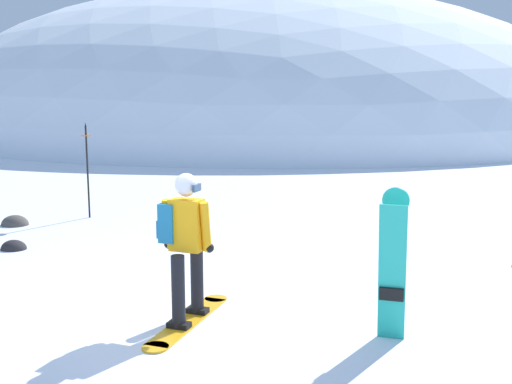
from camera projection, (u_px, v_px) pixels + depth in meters
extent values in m
plane|color=white|center=(173.00, 322.00, 7.17)|extent=(300.00, 300.00, 0.00)
ellipsoid|color=white|center=(257.00, 130.00, 36.37)|extent=(36.99, 33.29, 15.74)
cube|color=orange|center=(189.00, 321.00, 7.17)|extent=(0.36, 1.57, 0.02)
cylinder|color=orange|center=(216.00, 299.00, 7.90)|extent=(0.28, 0.28, 0.02)
cylinder|color=orange|center=(155.00, 348.00, 6.45)|extent=(0.28, 0.28, 0.02)
cube|color=black|center=(197.00, 310.00, 7.39)|extent=(0.26, 0.15, 0.06)
cube|color=black|center=(179.00, 325.00, 6.94)|extent=(0.26, 0.15, 0.06)
cylinder|color=black|center=(197.00, 279.00, 7.32)|extent=(0.15, 0.15, 0.82)
cylinder|color=black|center=(178.00, 292.00, 6.88)|extent=(0.15, 0.15, 0.82)
cube|color=#F4A314|center=(187.00, 225.00, 6.98)|extent=(0.37, 0.24, 0.58)
cylinder|color=#F4A314|center=(168.00, 223.00, 7.06)|extent=(0.11, 0.18, 0.57)
cylinder|color=#F4A314|center=(206.00, 226.00, 6.90)|extent=(0.11, 0.18, 0.57)
sphere|color=black|center=(169.00, 244.00, 7.14)|extent=(0.11, 0.11, 0.11)
sphere|color=black|center=(209.00, 248.00, 6.98)|extent=(0.11, 0.11, 0.11)
cube|color=teal|center=(171.00, 222.00, 7.04)|extent=(0.19, 0.29, 0.44)
cube|color=teal|center=(163.00, 228.00, 7.09)|extent=(0.07, 0.20, 0.20)
sphere|color=beige|center=(186.00, 187.00, 6.91)|extent=(0.21, 0.21, 0.21)
sphere|color=silver|center=(186.00, 184.00, 6.90)|extent=(0.25, 0.25, 0.25)
cube|color=navy|center=(197.00, 188.00, 6.86)|extent=(0.04, 0.17, 0.08)
cube|color=#23B7A3|center=(392.00, 274.00, 6.48)|extent=(0.28, 0.29, 1.50)
cylinder|color=#23B7A3|center=(396.00, 200.00, 6.47)|extent=(0.28, 0.07, 0.28)
cube|color=black|center=(393.00, 253.00, 6.47)|extent=(0.25, 0.09, 0.15)
cube|color=black|center=(392.00, 293.00, 6.54)|extent=(0.25, 0.09, 0.15)
cylinder|color=black|center=(88.00, 173.00, 12.57)|extent=(0.04, 0.04, 1.84)
cylinder|color=orange|center=(86.00, 136.00, 12.44)|extent=(0.20, 0.20, 0.02)
cone|color=black|center=(85.00, 124.00, 12.41)|extent=(0.04, 0.04, 0.08)
ellipsoid|color=#4C4742|center=(15.00, 225.00, 12.06)|extent=(0.54, 0.46, 0.38)
ellipsoid|color=#282628|center=(14.00, 249.00, 10.31)|extent=(0.43, 0.37, 0.30)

